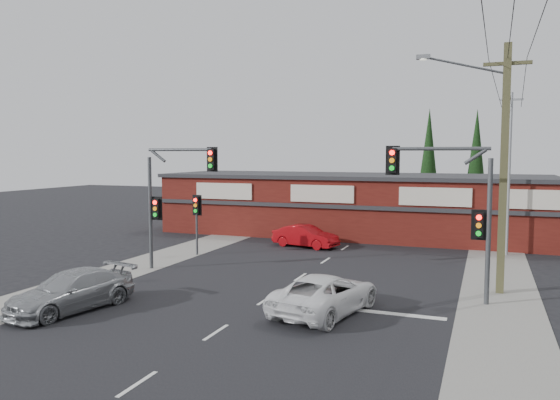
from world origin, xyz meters
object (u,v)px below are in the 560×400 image
(white_suv, at_px, (325,294))
(silver_suv, at_px, (71,291))
(red_sedan, at_px, (305,236))
(shop_building, at_px, (352,204))
(utility_pole, at_px, (500,160))

(white_suv, height_order, silver_suv, silver_suv)
(silver_suv, xyz_separation_m, red_sedan, (3.73, 15.78, -0.04))
(white_suv, xyz_separation_m, shop_building, (-3.63, 19.18, 1.44))
(red_sedan, bearing_deg, shop_building, 0.31)
(shop_building, xyz_separation_m, utility_pole, (9.36, -14.00, 3.26))
(red_sedan, bearing_deg, silver_suv, 178.85)
(utility_pole, bearing_deg, shop_building, 123.76)
(white_suv, height_order, red_sedan, white_suv)
(red_sedan, bearing_deg, white_suv, -146.69)
(white_suv, relative_size, utility_pole, 0.50)
(white_suv, xyz_separation_m, utility_pole, (5.73, 5.18, 4.70))
(red_sedan, relative_size, utility_pole, 0.40)
(shop_building, bearing_deg, silver_suv, -102.88)
(white_suv, height_order, utility_pole, utility_pole)
(white_suv, bearing_deg, utility_pole, -125.47)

